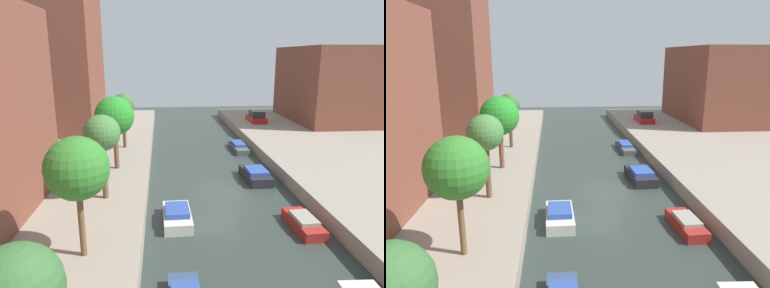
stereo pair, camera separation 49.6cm
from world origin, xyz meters
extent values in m
plane|color=#2D3833|center=(0.00, 0.00, 0.00)|extent=(84.00, 84.00, 0.00)
cube|color=brown|center=(-16.00, 17.96, 14.70)|extent=(10.00, 9.87, 27.39)
cube|color=brown|center=(18.00, 21.52, 5.70)|extent=(10.00, 14.82, 9.39)
cylinder|color=brown|center=(-7.40, -8.94, 2.48)|extent=(0.26, 0.26, 2.95)
sphere|color=#2F7728|center=(-7.40, -8.94, 4.87)|extent=(2.62, 2.62, 2.62)
cylinder|color=brown|center=(-7.40, -2.71, 2.61)|extent=(0.34, 0.34, 3.22)
sphere|color=#417839|center=(-7.40, -2.71, 4.96)|extent=(2.11, 2.11, 2.11)
cylinder|color=brown|center=(-7.40, 2.99, 2.48)|extent=(0.36, 0.36, 2.97)
sphere|color=#248625|center=(-7.40, 2.99, 4.98)|extent=(2.89, 2.89, 2.89)
cylinder|color=brown|center=(-7.40, 9.22, 2.66)|extent=(0.30, 0.30, 3.32)
sphere|color=#3D6735|center=(-7.40, 9.22, 5.00)|extent=(1.95, 1.95, 1.95)
cube|color=maroon|center=(8.24, 21.12, 1.36)|extent=(1.92, 4.15, 0.72)
cube|color=#1E2328|center=(8.24, 20.81, 2.08)|extent=(1.67, 2.30, 0.73)
cube|color=beige|center=(-3.21, -4.32, 0.31)|extent=(1.61, 3.39, 0.62)
cube|color=#2D4C9E|center=(-3.21, -4.36, 0.77)|extent=(1.35, 1.87, 0.30)
cube|color=maroon|center=(3.68, -5.67, 0.27)|extent=(1.39, 3.35, 0.55)
cube|color=gray|center=(3.68, -5.71, 0.65)|extent=(1.13, 1.86, 0.20)
cube|color=#232328|center=(3.10, 2.19, 0.34)|extent=(1.80, 3.86, 0.67)
cube|color=#2D4C9E|center=(3.10, 1.96, 0.82)|extent=(1.49, 2.14, 0.29)
cube|color=#4C5156|center=(3.72, 10.90, 0.26)|extent=(1.28, 4.45, 0.52)
cube|color=#2D4C9E|center=(3.72, 11.15, 0.64)|extent=(1.08, 2.45, 0.23)
camera|label=1|loc=(-3.99, -22.59, 9.25)|focal=32.68mm
camera|label=2|loc=(-3.50, -22.63, 9.25)|focal=32.68mm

